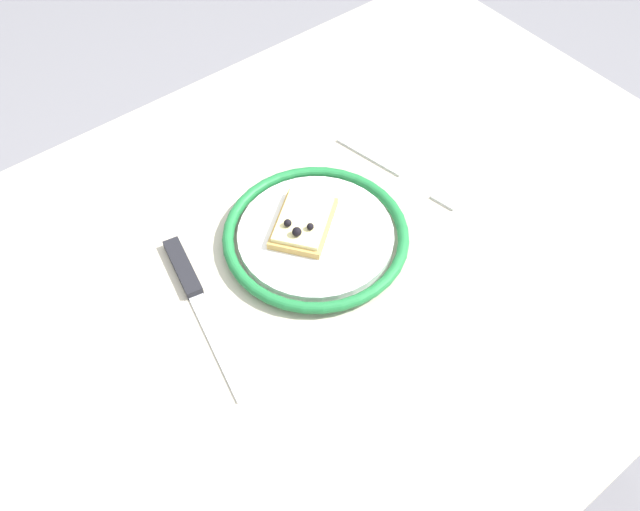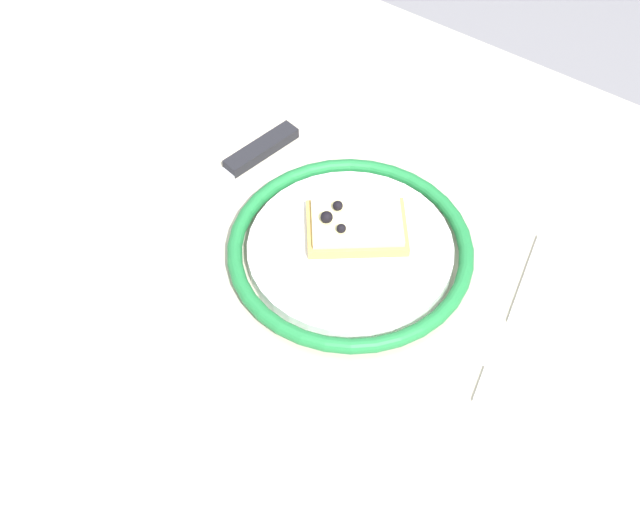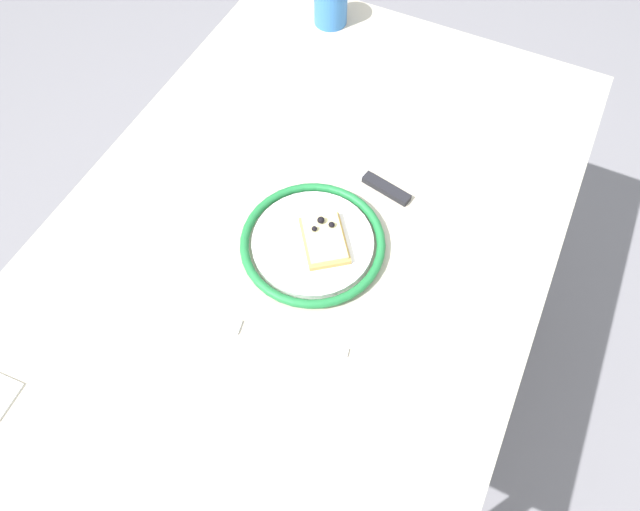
{
  "view_description": "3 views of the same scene",
  "coord_description": "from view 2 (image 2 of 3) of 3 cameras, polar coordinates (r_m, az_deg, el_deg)",
  "views": [
    {
      "loc": [
        0.31,
        0.41,
        1.44
      ],
      "look_at": [
        -0.01,
        -0.0,
        0.78
      ],
      "focal_mm": 38.65,
      "sensor_mm": 36.0,
      "label": 1
    },
    {
      "loc": [
        -0.31,
        0.42,
        1.42
      ],
      "look_at": [
        -0.01,
        -0.0,
        0.78
      ],
      "focal_mm": 49.39,
      "sensor_mm": 36.0,
      "label": 2
    },
    {
      "loc": [
        -0.44,
        -0.24,
        1.53
      ],
      "look_at": [
        -0.06,
        -0.06,
        0.8
      ],
      "focal_mm": 30.9,
      "sensor_mm": 36.0,
      "label": 3
    }
  ],
  "objects": [
    {
      "name": "dining_table",
      "position": [
        0.91,
        -0.71,
        -3.99
      ],
      "size": [
        1.17,
        0.79,
        0.76
      ],
      "color": "#BCB29E",
      "rests_on": "ground_plane"
    },
    {
      "name": "plate",
      "position": [
        0.84,
        1.98,
        0.36
      ],
      "size": [
        0.24,
        0.24,
        0.02
      ],
      "color": "white",
      "rests_on": "dining_table"
    },
    {
      "name": "pizza_slice_near",
      "position": [
        0.84,
        2.35,
        1.93
      ],
      "size": [
        0.12,
        0.11,
        0.03
      ],
      "color": "tan",
      "rests_on": "plate"
    },
    {
      "name": "knife",
      "position": [
        0.93,
        -5.35,
        5.87
      ],
      "size": [
        0.07,
        0.24,
        0.01
      ],
      "color": "silver",
      "rests_on": "dining_table"
    },
    {
      "name": "fork",
      "position": [
        0.82,
        12.57,
        -3.95
      ],
      "size": [
        0.06,
        0.2,
        0.0
      ],
      "color": "silver",
      "rests_on": "dining_table"
    }
  ]
}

